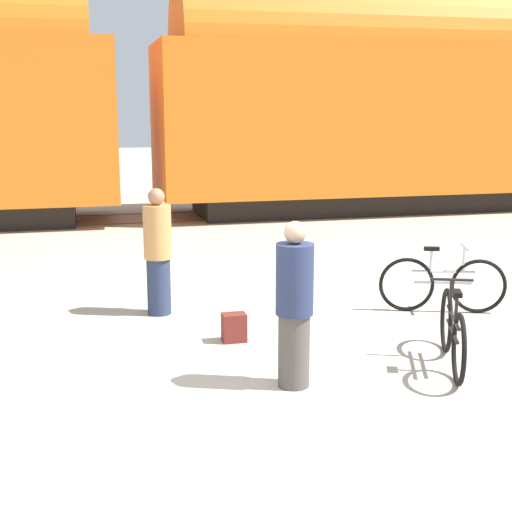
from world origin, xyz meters
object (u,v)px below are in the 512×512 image
object	(u,v)px
bicycle_black	(452,332)
bicycle_silver	(442,284)
person_in_tan	(158,252)
person_in_navy	(294,306)
backpack	(234,328)
freight_train	(135,94)

from	to	relation	value
bicycle_black	bicycle_silver	distance (m)	2.09
person_in_tan	person_in_navy	xyz separation A→B (m)	(1.03, -2.83, -0.01)
bicycle_silver	person_in_navy	distance (m)	3.37
bicycle_silver	person_in_navy	world-z (taller)	person_in_navy
bicycle_black	backpack	world-z (taller)	bicycle_black
person_in_navy	backpack	distance (m)	1.64
backpack	bicycle_black	bearing A→B (deg)	-33.23
bicycle_silver	freight_train	bearing A→B (deg)	110.09
bicycle_silver	backpack	world-z (taller)	bicycle_silver
person_in_tan	person_in_navy	distance (m)	3.01
freight_train	person_in_tan	size ratio (longest dim) A/B	15.45
backpack	bicycle_silver	bearing A→B (deg)	9.93
freight_train	bicycle_silver	xyz separation A→B (m)	(3.32, -9.09, -2.60)
freight_train	backpack	size ratio (longest dim) A/B	76.89
freight_train	backpack	distance (m)	10.02
freight_train	bicycle_silver	world-z (taller)	freight_train
bicycle_black	person_in_navy	bearing A→B (deg)	-176.62
person_in_navy	backpack	xyz separation A→B (m)	(-0.29, 1.47, -0.66)
bicycle_black	backpack	bearing A→B (deg)	146.77
freight_train	person_in_navy	size ratio (longest dim) A/B	15.66
bicycle_black	person_in_navy	size ratio (longest dim) A/B	0.97
person_in_tan	backpack	xyz separation A→B (m)	(0.74, -1.35, -0.67)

